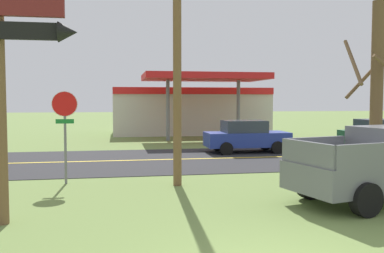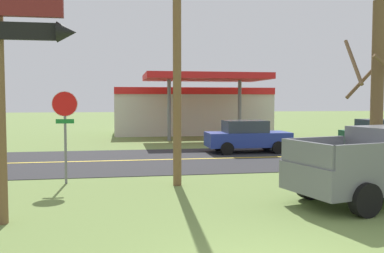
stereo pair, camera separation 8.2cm
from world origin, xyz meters
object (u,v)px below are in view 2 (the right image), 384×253
(utility_pole, at_px, (177,41))
(car_blue_far_lane, at_px, (247,136))
(stop_sign, at_px, (65,120))
(gas_station, at_px, (191,109))
(car_green_mid_lane, at_px, (382,134))
(bare_tree, at_px, (376,90))

(utility_pole, xyz_separation_m, car_blue_far_lane, (4.61, 7.70, -3.65))
(stop_sign, distance_m, car_blue_far_lane, 10.67)
(car_blue_far_lane, bearing_deg, stop_sign, -139.71)
(gas_station, height_order, car_blue_far_lane, gas_station)
(stop_sign, relative_size, car_blue_far_lane, 0.70)
(car_green_mid_lane, bearing_deg, car_blue_far_lane, 180.00)
(utility_pole, xyz_separation_m, bare_tree, (6.50, -0.39, -1.46))
(utility_pole, relative_size, bare_tree, 1.42)
(stop_sign, relative_size, utility_pole, 0.35)
(stop_sign, relative_size, bare_tree, 0.50)
(car_green_mid_lane, bearing_deg, gas_station, 122.97)
(stop_sign, xyz_separation_m, car_blue_far_lane, (8.09, 6.86, -1.20))
(stop_sign, height_order, utility_pole, utility_pole)
(car_blue_far_lane, bearing_deg, bare_tree, -76.86)
(car_green_mid_lane, relative_size, car_blue_far_lane, 1.00)
(stop_sign, distance_m, car_green_mid_lane, 17.09)
(utility_pole, height_order, car_blue_far_lane, utility_pole)
(utility_pole, distance_m, bare_tree, 6.68)
(bare_tree, distance_m, gas_station, 21.06)
(utility_pole, height_order, car_green_mid_lane, utility_pole)
(gas_station, bearing_deg, stop_sign, -110.49)
(car_green_mid_lane, distance_m, car_blue_far_lane, 7.53)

